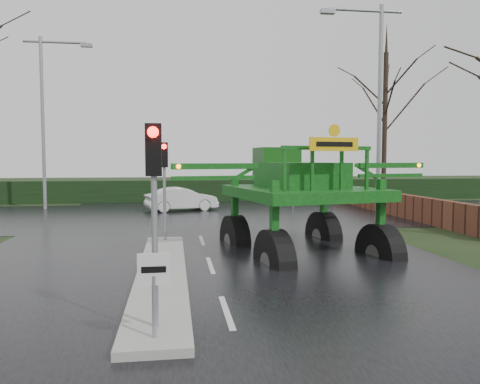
{
  "coord_description": "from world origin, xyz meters",
  "views": [
    {
      "loc": [
        -0.98,
        -8.73,
        2.95
      ],
      "look_at": [
        0.92,
        4.67,
        2.0
      ],
      "focal_mm": 35.0,
      "sensor_mm": 36.0,
      "label": 1
    }
  ],
  "objects": [
    {
      "name": "ground",
      "position": [
        0.0,
        0.0,
        0.0
      ],
      "size": [
        140.0,
        140.0,
        0.0
      ],
      "primitive_type": "plane",
      "color": "black",
      "rests_on": "ground"
    },
    {
      "name": "road_main",
      "position": [
        0.0,
        10.0,
        0.0
      ],
      "size": [
        14.0,
        80.0,
        0.02
      ],
      "primitive_type": "cube",
      "color": "black",
      "rests_on": "ground"
    },
    {
      "name": "road_cross",
      "position": [
        0.0,
        16.0,
        0.01
      ],
      "size": [
        80.0,
        12.0,
        0.02
      ],
      "primitive_type": "cube",
      "color": "black",
      "rests_on": "ground"
    },
    {
      "name": "median_island",
      "position": [
        -1.3,
        3.0,
        0.09
      ],
      "size": [
        1.2,
        10.0,
        0.16
      ],
      "primitive_type": "cube",
      "color": "gray",
      "rests_on": "ground"
    },
    {
      "name": "hedge_row",
      "position": [
        0.0,
        24.0,
        0.75
      ],
      "size": [
        44.0,
        0.9,
        1.5
      ],
      "primitive_type": "cube",
      "color": "black",
      "rests_on": "ground"
    },
    {
      "name": "brick_wall",
      "position": [
        10.5,
        16.0,
        0.6
      ],
      "size": [
        0.4,
        20.0,
        1.2
      ],
      "primitive_type": "cube",
      "color": "#592D1E",
      "rests_on": "ground"
    },
    {
      "name": "keep_left_sign",
      "position": [
        -1.3,
        -1.5,
        1.06
      ],
      "size": [
        0.5,
        0.07,
        1.35
      ],
      "color": "gray",
      "rests_on": "ground"
    },
    {
      "name": "traffic_signal_near",
      "position": [
        -1.3,
        -1.01,
        2.59
      ],
      "size": [
        0.26,
        0.33,
        3.52
      ],
      "color": "gray",
      "rests_on": "ground"
    },
    {
      "name": "traffic_signal_mid",
      "position": [
        -1.3,
        7.49,
        2.59
      ],
      "size": [
        0.26,
        0.33,
        3.52
      ],
      "color": "gray",
      "rests_on": "ground"
    },
    {
      "name": "traffic_signal_far",
      "position": [
        6.5,
        20.01,
        2.59
      ],
      "size": [
        0.26,
        0.33,
        3.52
      ],
      "rotation": [
        0.0,
        0.0,
        3.14
      ],
      "color": "gray",
      "rests_on": "ground"
    },
    {
      "name": "street_light_right",
      "position": [
        8.19,
        12.0,
        5.99
      ],
      "size": [
        3.85,
        0.3,
        10.0
      ],
      "color": "gray",
      "rests_on": "ground"
    },
    {
      "name": "street_light_left_far",
      "position": [
        -8.19,
        20.0,
        5.99
      ],
      "size": [
        3.85,
        0.3,
        10.0
      ],
      "color": "gray",
      "rests_on": "ground"
    },
    {
      "name": "tree_right_far",
      "position": [
        13.0,
        21.0,
        6.5
      ],
      "size": [
        7.0,
        7.0,
        12.05
      ],
      "color": "black",
      "rests_on": "ground"
    },
    {
      "name": "crop_sprayer",
      "position": [
        1.76,
        4.26,
        2.33
      ],
      "size": [
        8.69,
        6.16,
        4.93
      ],
      "rotation": [
        0.0,
        0.0,
        0.19
      ],
      "color": "black",
      "rests_on": "ground"
    },
    {
      "name": "white_sedan",
      "position": [
        -0.55,
        18.05,
        0.0
      ],
      "size": [
        4.28,
        2.5,
        1.33
      ],
      "primitive_type": "imported",
      "rotation": [
        0.0,
        0.0,
        1.86
      ],
      "color": "silver",
      "rests_on": "ground"
    }
  ]
}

